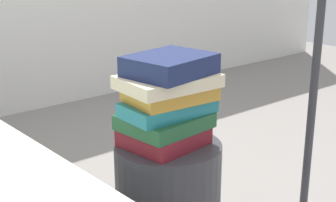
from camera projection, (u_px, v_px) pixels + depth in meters
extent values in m
cube|color=maroon|center=(164.00, 136.00, 1.51)|extent=(0.25, 0.23, 0.05)
cube|color=#1E512D|center=(165.00, 121.00, 1.50)|extent=(0.26, 0.23, 0.05)
cube|color=#1E727F|center=(168.00, 107.00, 1.49)|extent=(0.27, 0.16, 0.04)
cube|color=#B7842D|center=(171.00, 94.00, 1.47)|extent=(0.26, 0.19, 0.04)
cube|color=beige|center=(168.00, 82.00, 1.45)|extent=(0.29, 0.20, 0.04)
cube|color=#19234C|center=(170.00, 65.00, 1.45)|extent=(0.27, 0.23, 0.06)
cylinder|color=#333338|center=(318.00, 41.00, 1.73)|extent=(0.03, 0.03, 1.27)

